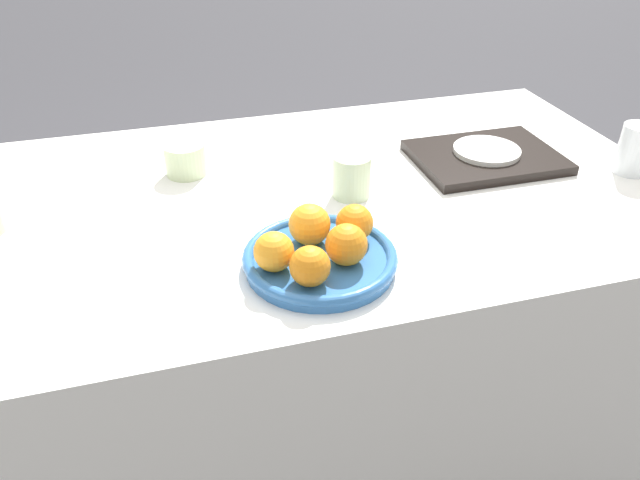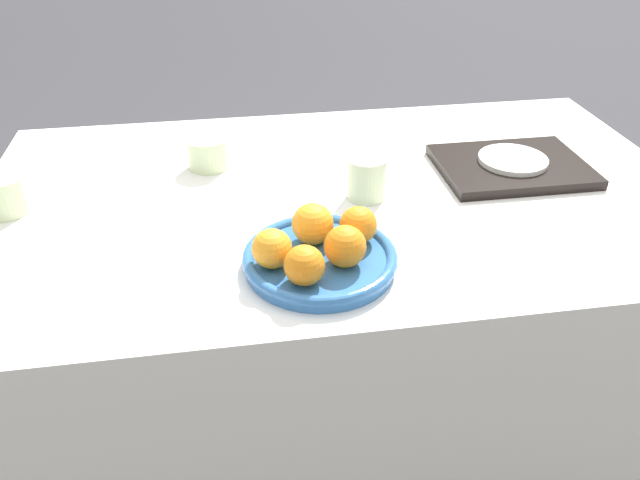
{
  "view_description": "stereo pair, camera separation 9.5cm",
  "coord_description": "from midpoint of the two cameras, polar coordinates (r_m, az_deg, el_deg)",
  "views": [
    {
      "loc": [
        -0.3,
        -1.01,
        1.29
      ],
      "look_at": [
        -0.08,
        -0.24,
        0.77
      ],
      "focal_mm": 35.0,
      "sensor_mm": 36.0,
      "label": 1
    },
    {
      "loc": [
        -0.2,
        -1.03,
        1.29
      ],
      "look_at": [
        -0.08,
        -0.24,
        0.77
      ],
      "focal_mm": 35.0,
      "sensor_mm": 36.0,
      "label": 2
    }
  ],
  "objects": [
    {
      "name": "cup_1",
      "position": [
        1.28,
        -14.31,
        7.11
      ],
      "size": [
        0.08,
        0.08,
        0.06
      ],
      "color": "beige",
      "rests_on": "table"
    },
    {
      "name": "water_glass",
      "position": [
        1.37,
        25.12,
        7.47
      ],
      "size": [
        0.07,
        0.07,
        0.1
      ],
      "color": "silver",
      "rests_on": "table"
    },
    {
      "name": "fruit_platter",
      "position": [
        0.97,
        -2.8,
        -1.84
      ],
      "size": [
        0.24,
        0.24,
        0.03
      ],
      "color": "#336BAD",
      "rests_on": "table"
    },
    {
      "name": "orange_4",
      "position": [
        0.93,
        -7.17,
        -1.17
      ],
      "size": [
        0.06,
        0.06,
        0.06
      ],
      "color": "orange",
      "rests_on": "fruit_platter"
    },
    {
      "name": "table",
      "position": [
        1.4,
        -1.61,
        -8.6
      ],
      "size": [
        1.36,
        0.81,
        0.72
      ],
      "color": "white",
      "rests_on": "ground_plane"
    },
    {
      "name": "orange_1",
      "position": [
        0.89,
        -3.97,
        -2.51
      ],
      "size": [
        0.06,
        0.06,
        0.06
      ],
      "color": "orange",
      "rests_on": "fruit_platter"
    },
    {
      "name": "serving_tray",
      "position": [
        1.33,
        12.95,
        7.34
      ],
      "size": [
        0.29,
        0.22,
        0.02
      ],
      "color": "black",
      "rests_on": "table"
    },
    {
      "name": "orange_3",
      "position": [
        0.99,
        0.44,
        1.5
      ],
      "size": [
        0.06,
        0.06,
        0.06
      ],
      "color": "orange",
      "rests_on": "fruit_platter"
    },
    {
      "name": "side_plate",
      "position": [
        1.33,
        13.03,
        7.93
      ],
      "size": [
        0.14,
        0.14,
        0.01
      ],
      "color": "silver",
      "rests_on": "serving_tray"
    },
    {
      "name": "ground_plane",
      "position": [
        1.66,
        -1.41,
        -17.99
      ],
      "size": [
        12.0,
        12.0,
        0.0
      ],
      "primitive_type": "plane",
      "color": "#38383D"
    },
    {
      "name": "orange_0",
      "position": [
        0.98,
        -3.73,
        1.35
      ],
      "size": [
        0.07,
        0.07,
        0.07
      ],
      "color": "orange",
      "rests_on": "fruit_platter"
    },
    {
      "name": "cup_0",
      "position": [
        1.16,
        0.55,
        5.79
      ],
      "size": [
        0.07,
        0.07,
        0.08
      ],
      "color": "beige",
      "rests_on": "table"
    },
    {
      "name": "orange_2",
      "position": [
        0.93,
        -0.47,
        -0.52
      ],
      "size": [
        0.06,
        0.06,
        0.06
      ],
      "color": "orange",
      "rests_on": "fruit_platter"
    }
  ]
}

